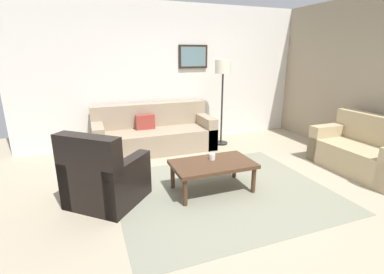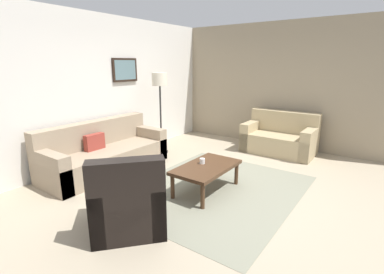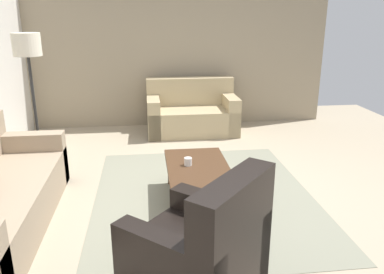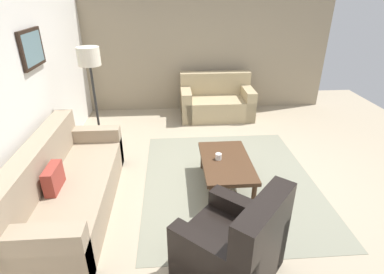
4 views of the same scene
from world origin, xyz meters
name	(u,v)px [view 1 (image 1 of 4)]	position (x,y,z in m)	size (l,w,h in m)	color
ground_plane	(223,191)	(0.00, 0.00, 0.00)	(8.00, 8.00, 0.00)	tan
rear_partition	(168,75)	(0.00, 2.60, 1.40)	(6.00, 0.12, 2.80)	silver
area_rug	(223,191)	(0.00, 0.00, 0.00)	(2.82, 2.36, 0.01)	gray
couch_main	(154,134)	(-0.46, 2.10, 0.30)	(2.28, 0.89, 0.88)	gray
couch_loveseat	(366,153)	(2.47, -0.16, 0.30)	(0.84, 1.47, 0.88)	tan
armchair_leather	(104,181)	(-1.53, 0.24, 0.31)	(1.13, 1.13, 0.95)	black
coffee_table	(213,166)	(-0.12, 0.08, 0.36)	(1.10, 0.64, 0.41)	#472D1C
cup	(212,157)	(-0.08, 0.18, 0.45)	(0.08, 0.08, 0.08)	white
lamp_standing	(223,76)	(0.93, 1.93, 1.41)	(0.32, 0.32, 1.71)	black
framed_artwork	(193,57)	(0.53, 2.51, 1.77)	(0.62, 0.04, 0.47)	black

